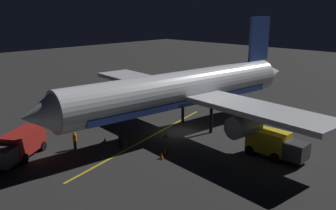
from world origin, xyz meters
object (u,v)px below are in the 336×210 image
object	(u,v)px
traffic_cone_near_left	(162,156)
traffic_cone_far	(105,140)
baggage_truck	(20,145)
catering_truck	(274,144)
airliner	(185,90)
ground_crew_worker	(75,140)
traffic_cone_near_right	(166,135)
traffic_cone_under_wing	(165,151)

from	to	relation	value
traffic_cone_near_left	traffic_cone_far	distance (m)	7.38
baggage_truck	catering_truck	bearing A→B (deg)	-135.31
airliner	ground_crew_worker	size ratio (longest dim) A/B	20.53
ground_crew_worker	airliner	bearing A→B (deg)	-109.42
traffic_cone_near_right	traffic_cone_under_wing	xyz separation A→B (m)	(-3.21, 3.35, 0.00)
traffic_cone_near_left	airliner	bearing A→B (deg)	-63.18
ground_crew_worker	traffic_cone_under_wing	world-z (taller)	ground_crew_worker
catering_truck	traffic_cone_far	distance (m)	16.83
catering_truck	ground_crew_worker	distance (m)	19.02
traffic_cone_under_wing	traffic_cone_far	size ratio (longest dim) A/B	1.00
baggage_truck	traffic_cone_under_wing	xyz separation A→B (m)	(-8.77, -10.04, -1.01)
traffic_cone_near_right	traffic_cone_far	xyz separation A→B (m)	(3.44, 5.47, 0.00)
ground_crew_worker	traffic_cone_far	bearing A→B (deg)	-98.86
traffic_cone_far	airliner	bearing A→B (deg)	-113.15
baggage_truck	catering_truck	size ratio (longest dim) A/B	1.16
traffic_cone_near_left	traffic_cone_near_right	size ratio (longest dim) A/B	1.00
catering_truck	traffic_cone_near_right	distance (m)	11.50
airliner	traffic_cone_under_wing	bearing A→B (deg)	116.14
baggage_truck	traffic_cone_far	bearing A→B (deg)	-104.98
traffic_cone_near_right	traffic_cone_under_wing	size ratio (longest dim) A/B	1.00
baggage_truck	traffic_cone_under_wing	size ratio (longest dim) A/B	11.66
airliner	traffic_cone_near_right	bearing A→B (deg)	87.20
airliner	traffic_cone_near_left	distance (m)	9.38
traffic_cone_far	traffic_cone_near_left	bearing A→B (deg)	-172.16
catering_truck	traffic_cone_near_left	distance (m)	10.43
traffic_cone_far	traffic_cone_under_wing	bearing A→B (deg)	-162.31
baggage_truck	traffic_cone_under_wing	bearing A→B (deg)	-131.13
airliner	catering_truck	distance (m)	11.44
traffic_cone_under_wing	traffic_cone_far	bearing A→B (deg)	17.69
baggage_truck	airliner	bearing A→B (deg)	-109.28
traffic_cone_near_left	traffic_cone_near_right	bearing A→B (deg)	-49.11
catering_truck	traffic_cone_near_right	world-z (taller)	catering_truck
baggage_truck	traffic_cone_far	world-z (taller)	baggage_truck
traffic_cone_far	baggage_truck	bearing A→B (deg)	75.02
airliner	traffic_cone_near_right	distance (m)	5.31
catering_truck	traffic_cone_under_wing	distance (m)	10.16
ground_crew_worker	catering_truck	bearing A→B (deg)	-142.02
airliner	traffic_cone_near_right	size ratio (longest dim) A/B	64.93
catering_truck	traffic_cone_near_right	xyz separation A→B (m)	(11.05, 3.03, -0.99)
traffic_cone_near_left	traffic_cone_far	xyz separation A→B (m)	(7.31, 1.01, 0.00)
traffic_cone_near_left	catering_truck	bearing A→B (deg)	-133.76
traffic_cone_near_right	baggage_truck	bearing A→B (deg)	67.46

